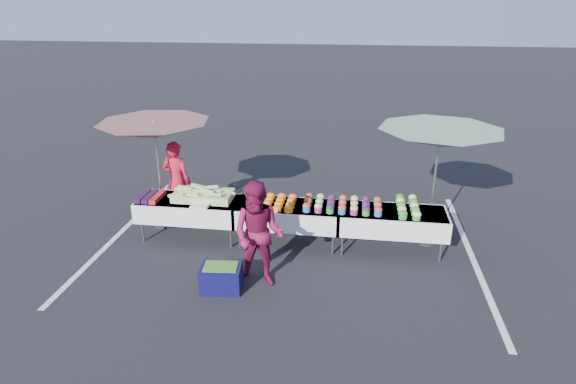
# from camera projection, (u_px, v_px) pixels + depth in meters

# --- Properties ---
(ground) EXTENTS (80.00, 80.00, 0.00)m
(ground) POSITION_uv_depth(u_px,v_px,m) (288.00, 243.00, 8.71)
(ground) COLOR black
(stripe_left) EXTENTS (0.10, 5.00, 0.00)m
(stripe_left) POSITION_uv_depth(u_px,v_px,m) (122.00, 232.00, 9.13)
(stripe_left) COLOR silver
(stripe_left) RESTS_ON ground
(stripe_right) EXTENTS (0.10, 5.00, 0.00)m
(stripe_right) POSITION_uv_depth(u_px,v_px,m) (471.00, 255.00, 8.29)
(stripe_right) COLOR silver
(stripe_right) RESTS_ON ground
(table_left) EXTENTS (1.86, 0.81, 0.75)m
(table_left) POSITION_uv_depth(u_px,v_px,m) (190.00, 208.00, 8.73)
(table_left) COLOR white
(table_left) RESTS_ON ground
(table_center) EXTENTS (1.86, 0.81, 0.75)m
(table_center) POSITION_uv_depth(u_px,v_px,m) (288.00, 214.00, 8.49)
(table_center) COLOR white
(table_center) RESTS_ON ground
(table_right) EXTENTS (1.86, 0.81, 0.75)m
(table_right) POSITION_uv_depth(u_px,v_px,m) (392.00, 220.00, 8.26)
(table_right) COLOR white
(table_right) RESTS_ON ground
(berry_punnets) EXTENTS (0.40, 0.54, 0.08)m
(berry_punnets) POSITION_uv_depth(u_px,v_px,m) (150.00, 197.00, 8.69)
(berry_punnets) COLOR black
(berry_punnets) RESTS_ON table_left
(corn_pile) EXTENTS (1.16, 0.57, 0.26)m
(corn_pile) POSITION_uv_depth(u_px,v_px,m) (202.00, 195.00, 8.64)
(corn_pile) COLOR #89AB57
(corn_pile) RESTS_ON table_left
(plastic_bags) EXTENTS (0.30, 0.25, 0.05)m
(plastic_bags) POSITION_uv_depth(u_px,v_px,m) (200.00, 206.00, 8.34)
(plastic_bags) COLOR white
(plastic_bags) RESTS_ON table_left
(carrot_bowls) EXTENTS (0.75, 0.69, 0.11)m
(carrot_bowls) POSITION_uv_depth(u_px,v_px,m) (274.00, 202.00, 8.44)
(carrot_bowls) COLOR yellow
(carrot_bowls) RESTS_ON table_center
(potato_cups) EXTENTS (1.34, 0.58, 0.16)m
(potato_cups) POSITION_uv_depth(u_px,v_px,m) (343.00, 204.00, 8.27)
(potato_cups) COLOR blue
(potato_cups) RESTS_ON table_right
(bean_baskets) EXTENTS (0.36, 0.86, 0.15)m
(bean_baskets) POSITION_uv_depth(u_px,v_px,m) (408.00, 206.00, 8.20)
(bean_baskets) COLOR green
(bean_baskets) RESTS_ON table_right
(vendor) EXTENTS (0.65, 0.48, 1.61)m
(vendor) POSITION_uv_depth(u_px,v_px,m) (177.00, 181.00, 9.39)
(vendor) COLOR #B01429
(vendor) RESTS_ON ground
(customer) EXTENTS (0.89, 0.74, 1.66)m
(customer) POSITION_uv_depth(u_px,v_px,m) (258.00, 235.00, 7.20)
(customer) COLOR maroon
(customer) RESTS_ON ground
(umbrella_left) EXTENTS (2.43, 2.43, 2.09)m
(umbrella_left) POSITION_uv_depth(u_px,v_px,m) (155.00, 131.00, 8.70)
(umbrella_left) COLOR black
(umbrella_left) RESTS_ON ground
(umbrella_right) EXTENTS (2.37, 2.37, 2.14)m
(umbrella_right) POSITION_uv_depth(u_px,v_px,m) (440.00, 139.00, 8.02)
(umbrella_right) COLOR black
(umbrella_right) RESTS_ON ground
(storage_bin) EXTENTS (0.65, 0.50, 0.40)m
(storage_bin) POSITION_uv_depth(u_px,v_px,m) (221.00, 277.00, 7.27)
(storage_bin) COLOR #0E0C3D
(storage_bin) RESTS_ON ground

